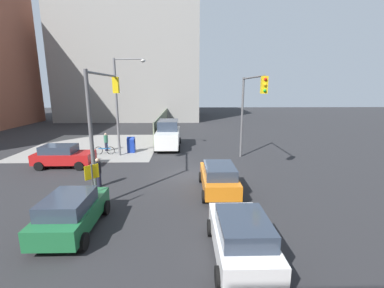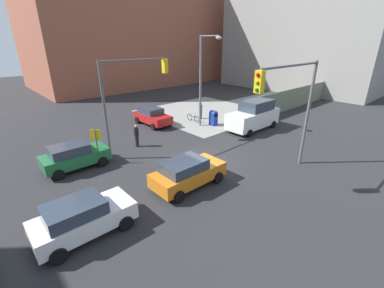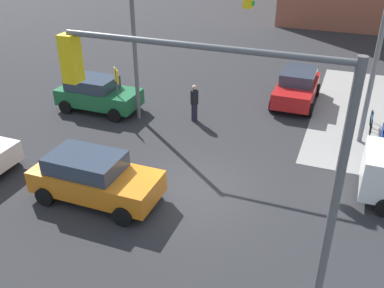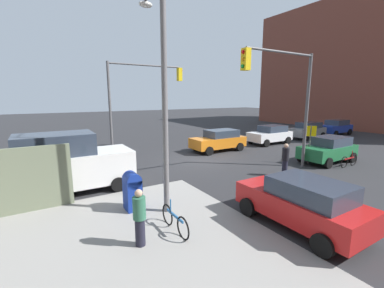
{
  "view_description": "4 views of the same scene",
  "coord_description": "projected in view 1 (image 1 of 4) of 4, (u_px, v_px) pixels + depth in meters",
  "views": [
    {
      "loc": [
        -16.3,
        0.1,
        5.69
      ],
      "look_at": [
        0.71,
        -0.31,
        1.95
      ],
      "focal_mm": 24.0,
      "sensor_mm": 36.0,
      "label": 1
    },
    {
      "loc": [
        -11.04,
        -11.13,
        7.56
      ],
      "look_at": [
        -0.6,
        0.48,
        1.24
      ],
      "focal_mm": 24.0,
      "sensor_mm": 36.0,
      "label": 2
    },
    {
      "loc": [
        4.35,
        -11.56,
        8.47
      ],
      "look_at": [
        -0.04,
        -0.18,
        1.86
      ],
      "focal_mm": 40.0,
      "sensor_mm": 36.0,
      "label": 3
    },
    {
      "loc": [
        9.01,
        13.8,
        4.16
      ],
      "look_at": [
        -0.06,
        -1.02,
        0.92
      ],
      "focal_mm": 24.0,
      "sensor_mm": 36.0,
      "label": 4
    }
  ],
  "objects": [
    {
      "name": "ground_plane",
      "position": [
        188.0,
        175.0,
        17.14
      ],
      "size": [
        120.0,
        120.0,
        0.0
      ],
      "primitive_type": "plane",
      "color": "#28282B"
    },
    {
      "name": "sidewalk_corner",
      "position": [
        97.0,
        146.0,
        25.71
      ],
      "size": [
        12.0,
        12.0,
        0.01
      ],
      "primitive_type": "cube",
      "color": "gray",
      "rests_on": "ground"
    },
    {
      "name": "construction_fence",
      "position": [
        162.0,
        122.0,
        33.84
      ],
      "size": [
        18.89,
        0.12,
        2.4
      ],
      "primitive_type": "cube",
      "color": "slate",
      "rests_on": "ground"
    },
    {
      "name": "building_loft_east",
      "position": [
        135.0,
        68.0,
        50.04
      ],
      "size": [
        20.0,
        24.0,
        18.81
      ],
      "color": "gray",
      "rests_on": "ground"
    },
    {
      "name": "smokestack",
      "position": [
        7.0,
        77.0,
        42.96
      ],
      "size": [
        1.8,
        1.8,
        14.92
      ],
      "primitive_type": "cylinder",
      "color": "brown",
      "rests_on": "ground"
    },
    {
      "name": "traffic_signal_nw_corner",
      "position": [
        103.0,
        108.0,
        13.59
      ],
      "size": [
        5.24,
        0.36,
        6.5
      ],
      "color": "#59595B",
      "rests_on": "ground"
    },
    {
      "name": "traffic_signal_se_corner",
      "position": [
        250.0,
        102.0,
        18.43
      ],
      "size": [
        5.89,
        0.36,
        6.5
      ],
      "color": "#59595B",
      "rests_on": "ground"
    },
    {
      "name": "street_lamp_corner",
      "position": [
        121.0,
        100.0,
        21.02
      ],
      "size": [
        0.75,
        2.65,
        8.0
      ],
      "color": "slate",
      "rests_on": "ground"
    },
    {
      "name": "warning_sign_two_way",
      "position": [
        92.0,
        181.0,
        11.41
      ],
      "size": [
        0.48,
        0.48,
        2.4
      ],
      "color": "#4C4C4C",
      "rests_on": "ground"
    },
    {
      "name": "mailbox_blue",
      "position": [
        131.0,
        144.0,
        22.91
      ],
      "size": [
        0.56,
        0.64,
        1.43
      ],
      "color": "navy",
      "rests_on": "ground"
    },
    {
      "name": "hatchback_green",
      "position": [
        72.0,
        212.0,
        10.23
      ],
      "size": [
        3.92,
        2.02,
        1.62
      ],
      "color": "#1E6638",
      "rests_on": "ground"
    },
    {
      "name": "sedan_white",
      "position": [
        241.0,
        236.0,
        8.57
      ],
      "size": [
        3.98,
        2.02,
        1.62
      ],
      "color": "white",
      "rests_on": "ground"
    },
    {
      "name": "sedan_red",
      "position": [
        63.0,
        156.0,
        18.7
      ],
      "size": [
        2.02,
        4.09,
        1.62
      ],
      "color": "#B21919",
      "rests_on": "ground"
    },
    {
      "name": "coupe_orange",
      "position": [
        219.0,
        177.0,
        14.17
      ],
      "size": [
        4.24,
        2.02,
        1.62
      ],
      "color": "orange",
      "rests_on": "ground"
    },
    {
      "name": "van_white_delivery",
      "position": [
        168.0,
        134.0,
        24.71
      ],
      "size": [
        5.4,
        2.32,
        2.62
      ],
      "color": "white",
      "rests_on": "ground"
    },
    {
      "name": "pedestrian_crossing",
      "position": [
        106.0,
        142.0,
        23.42
      ],
      "size": [
        0.36,
        0.36,
        1.67
      ],
      "rotation": [
        0.0,
        0.0,
        3.34
      ],
      "color": "#2D664C",
      "rests_on": "ground"
    },
    {
      "name": "pedestrian_waiting",
      "position": [
        98.0,
        172.0,
        14.87
      ],
      "size": [
        0.36,
        0.36,
        1.74
      ],
      "rotation": [
        0.0,
        0.0,
        0.06
      ],
      "color": "black",
      "rests_on": "ground"
    },
    {
      "name": "bicycle_leaning_on_fence",
      "position": [
        105.0,
        150.0,
        22.36
      ],
      "size": [
        0.05,
        1.75,
        0.97
      ],
      "color": "black",
      "rests_on": "ground"
    },
    {
      "name": "bicycle_at_crosswalk",
      "position": [
        39.0,
        224.0,
        10.28
      ],
      "size": [
        1.75,
        0.05,
        0.97
      ],
      "color": "black",
      "rests_on": "ground"
    }
  ]
}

